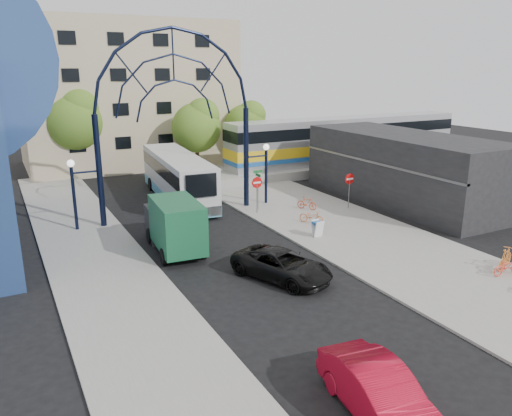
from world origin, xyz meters
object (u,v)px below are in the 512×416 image
street_name_sign (258,181)px  city_bus (178,177)px  green_truck (174,224)px  red_sedan (380,394)px  bike_far_b (505,258)px  sandwich_board (318,226)px  train_car (347,139)px  stop_sign (257,186)px  do_not_enter_sign (350,182)px  tree_north_a (198,125)px  bike_far_a (507,266)px  tree_north_b (75,119)px  black_suv (282,265)px  gateway_arch (174,86)px  bike_near_a (312,217)px  tree_north_c (247,123)px  bike_near_b (307,203)px

street_name_sign → city_bus: bearing=124.2°
green_truck → red_sedan: (0.72, -15.72, -0.70)m
bike_far_b → red_sedan: bearing=93.2°
sandwich_board → train_car: 21.65m
stop_sign → red_sedan: bearing=-108.2°
do_not_enter_sign → tree_north_a: bearing=107.0°
city_bus → bike_far_a: size_ratio=7.55×
sandwich_board → city_bus: size_ratio=0.08×
train_car → tree_north_b: bearing=161.6°
street_name_sign → red_sedan: size_ratio=0.59×
street_name_sign → tree_north_a: (0.92, 13.33, 2.48)m
city_bus → bike_far_a: 22.95m
do_not_enter_sign → black_suv: 13.01m
tree_north_a → sandwich_board: bearing=-91.5°
tree_north_a → bike_far_b: size_ratio=3.93×
bike_far_b → green_truck: bearing=32.6°
do_not_enter_sign → street_name_sign: size_ratio=0.89×
gateway_arch → green_truck: bearing=-112.0°
tree_north_a → bike_near_a: 18.10m
sandwich_board → bike_far_a: (4.83, -8.81, -0.18)m
tree_north_b → bike_far_b: (14.88, -32.23, -4.61)m
sandwich_board → bike_far_b: (5.41, -8.28, -0.09)m
stop_sign → bike_near_a: (1.95, -3.70, -1.44)m
green_truck → do_not_enter_sign: bearing=13.0°
tree_north_b → bike_near_a: tree_north_b is taller
do_not_enter_sign → black_suv: (-10.18, -8.00, -1.28)m
black_suv → bike_near_a: (5.93, 6.30, -0.14)m
stop_sign → red_sedan: size_ratio=0.53×
sandwich_board → bike_far_a: bearing=-61.3°
green_truck → bike_near_a: green_truck is taller
do_not_enter_sign → tree_north_b: 25.09m
tree_north_b → do_not_enter_sign: bearing=-53.3°
tree_north_a → tree_north_c: (6.00, 2.00, -0.33)m
bike_near_b → tree_north_c: bearing=45.3°
tree_north_c → bike_far_b: 30.46m
street_name_sign → bike_near_a: bearing=-70.2°
do_not_enter_sign → tree_north_b: size_ratio=0.31×
green_truck → black_suv: bearing=-57.3°
sandwich_board → street_name_sign: bearing=93.5°
red_sedan → bike_far_b: 13.77m
train_car → black_suv: (-19.18, -20.01, -2.21)m
green_truck → bike_far_b: (13.40, -10.36, -0.82)m
tree_north_b → black_suv: bearing=-80.5°
street_name_sign → bike_far_b: (5.81, -14.90, -1.47)m
bike_far_a → bike_near_b: bearing=14.0°
green_truck → red_sedan: size_ratio=1.28×
gateway_arch → street_name_sign: size_ratio=4.87×
city_bus → red_sedan: size_ratio=2.67×
black_suv → bike_far_a: (9.61, -4.83, -0.14)m
tree_north_c → black_suv: bearing=-113.5°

